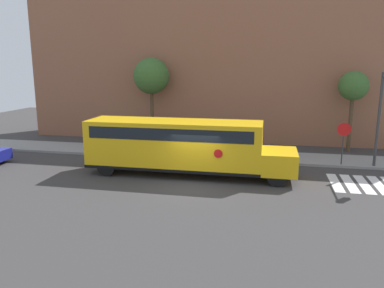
{
  "coord_description": "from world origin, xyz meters",
  "views": [
    {
      "loc": [
        3.6,
        -17.71,
        6.0
      ],
      "look_at": [
        -0.52,
        2.32,
        1.65
      ],
      "focal_mm": 35.0,
      "sensor_mm": 36.0,
      "label": 1
    }
  ],
  "objects": [
    {
      "name": "school_bus",
      "position": [
        -1.07,
        1.82,
        1.74
      ],
      "size": [
        11.37,
        2.57,
        3.01
      ],
      "color": "yellow",
      "rests_on": "ground"
    },
    {
      "name": "ground_plane",
      "position": [
        0.0,
        0.0,
        0.0
      ],
      "size": [
        60.0,
        60.0,
        0.0
      ],
      "primitive_type": "plane",
      "color": "#3A3838"
    },
    {
      "name": "stop_sign",
      "position": [
        7.99,
        5.29,
        1.8
      ],
      "size": [
        0.78,
        0.1,
        2.67
      ],
      "color": "#38383A",
      "rests_on": "ground"
    },
    {
      "name": "crosswalk_stripes",
      "position": [
        8.9,
        2.0,
        0.0
      ],
      "size": [
        4.0,
        3.2,
        0.01
      ],
      "color": "white",
      "rests_on": "ground"
    },
    {
      "name": "building_backdrop",
      "position": [
        0.0,
        13.0,
        6.24
      ],
      "size": [
        32.0,
        4.0,
        12.49
      ],
      "color": "#935B42",
      "rests_on": "ground"
    },
    {
      "name": "sidewalk_strip",
      "position": [
        0.0,
        6.5,
        0.07
      ],
      "size": [
        44.0,
        3.0,
        0.15
      ],
      "color": "gray",
      "rests_on": "ground"
    },
    {
      "name": "tree_near_sidewalk",
      "position": [
        -5.21,
        9.81,
        5.13
      ],
      "size": [
        2.72,
        2.72,
        6.53
      ],
      "color": "brown",
      "rests_on": "ground"
    },
    {
      "name": "traffic_light",
      "position": [
        9.83,
        4.53,
        3.67
      ],
      "size": [
        0.28,
        2.77,
        5.61
      ],
      "color": "#38383A",
      "rests_on": "ground"
    },
    {
      "name": "tree_far_sidewalk",
      "position": [
        9.2,
        9.69,
        4.5
      ],
      "size": [
        2.0,
        2.0,
        5.6
      ],
      "color": "brown",
      "rests_on": "ground"
    }
  ]
}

